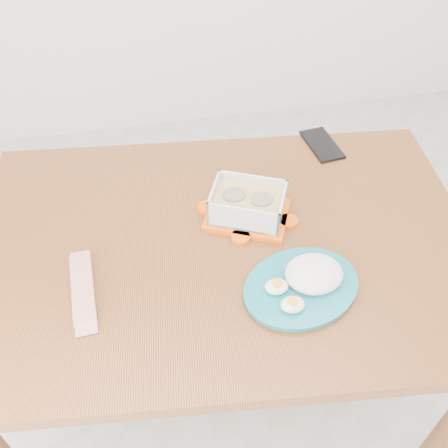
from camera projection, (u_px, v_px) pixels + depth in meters
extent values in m
plane|color=#B7B7B2|center=(264.00, 404.00, 1.73)|extent=(3.50, 3.50, 0.00)
cube|color=brown|center=(224.00, 246.00, 1.26)|extent=(1.34, 0.97, 0.04)
cylinder|color=brown|center=(52.00, 251.00, 1.75)|extent=(0.06, 0.06, 0.71)
cylinder|color=brown|center=(371.00, 229.00, 1.82)|extent=(0.06, 0.06, 0.71)
cube|color=#FF5A07|center=(247.00, 215.00, 1.30)|extent=(0.25, 0.23, 0.01)
cube|color=silver|center=(248.00, 203.00, 1.27)|extent=(0.22, 0.20, 0.08)
cube|color=tan|center=(247.00, 205.00, 1.28)|extent=(0.20, 0.18, 0.05)
cylinder|color=#8F775D|center=(234.00, 197.00, 1.27)|extent=(0.08, 0.08, 0.02)
cylinder|color=#8F775D|center=(262.00, 202.00, 1.26)|extent=(0.08, 0.08, 0.02)
sphere|color=#FF3B05|center=(232.00, 203.00, 1.30)|extent=(0.07, 0.07, 0.07)
cylinder|color=#177483|center=(301.00, 288.00, 1.14)|extent=(0.34, 0.34, 0.02)
ellipsoid|color=white|center=(315.00, 270.00, 1.13)|extent=(0.16, 0.15, 0.06)
ellipsoid|color=white|center=(277.00, 287.00, 1.11)|extent=(0.06, 0.06, 0.03)
ellipsoid|color=white|center=(293.00, 305.00, 1.08)|extent=(0.06, 0.06, 0.03)
cube|color=#B41709|center=(83.00, 289.00, 1.13)|extent=(0.06, 0.20, 0.02)
cube|color=black|center=(322.00, 145.00, 1.52)|extent=(0.10, 0.17, 0.01)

